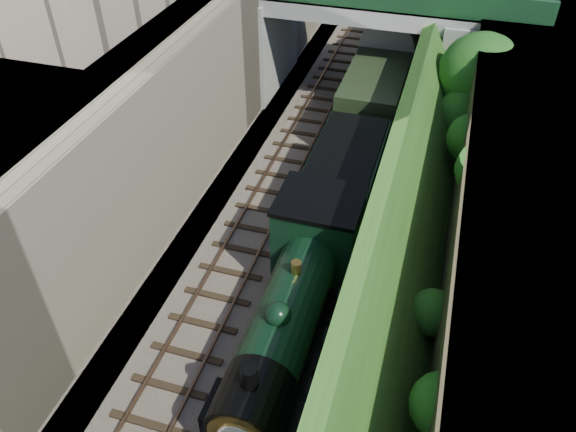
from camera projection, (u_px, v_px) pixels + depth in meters
The scene contains 12 objects.
trackbed at pixel (347, 131), 29.30m from camera, with size 10.00×90.00×0.20m, color #473F38.
retaining_wall at pixel (245, 57), 28.36m from camera, with size 1.00×90.00×7.00m, color #756B56.
street_plateau_left at pixel (181, 49), 29.14m from camera, with size 6.00×90.00×7.00m, color #262628.
street_plateau_right at pixel (558, 105), 25.25m from camera, with size 8.00×90.00×6.25m, color #262628.
embankment_slope at pixel (459, 85), 27.22m from camera, with size 4.58×90.00×6.43m.
track_left at pixel (310, 123), 29.65m from camera, with size 2.50×90.00×0.20m.
track_right at pixel (370, 132), 28.94m from camera, with size 2.50×90.00×0.20m.
road_bridge at pixel (385, 31), 29.50m from camera, with size 16.00×6.40×7.25m.
tree at pixel (482, 77), 24.04m from camera, with size 3.60×3.80×6.60m.
locomotive at pixel (294, 307), 17.70m from camera, with size 3.10×10.22×3.83m.
tender at pixel (344, 182), 23.30m from camera, with size 2.70×6.00×3.05m.
coach_front at pixel (392, 52), 32.30m from camera, with size 2.90×18.00×3.70m.
Camera 1 is at (4.43, -5.17, 15.40)m, focal length 35.00 mm.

